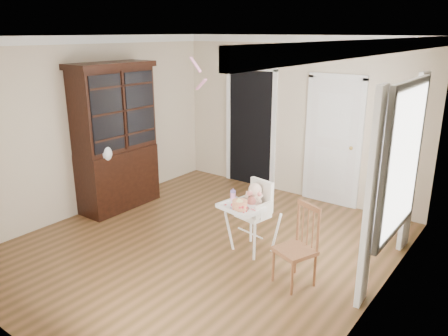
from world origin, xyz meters
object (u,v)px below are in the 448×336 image
Objects in this scene: cake at (240,205)px; sippy_cup at (233,195)px; high_chair at (253,208)px; china_cabinet at (115,137)px; dining_chair at (297,248)px.

cake is 0.30m from sippy_cup.
sippy_cup reaches higher than cake.
sippy_cup is (-0.26, -0.07, 0.15)m from high_chair.
sippy_cup is at bearing 141.45° from cake.
sippy_cup is (-0.23, 0.19, 0.02)m from cake.
sippy_cup is 0.07× the size of china_cabinet.
cake is (-0.02, -0.26, 0.13)m from high_chair.
dining_chair is at bearing -12.95° from high_chair.
cake is 0.90m from dining_chair.
dining_chair is at bearing -14.32° from sippy_cup.
china_cabinet is at bearing -169.48° from high_chair.
cake is at bearing -164.34° from dining_chair.
sippy_cup is 2.36m from china_cabinet.
china_cabinet is at bearing 174.53° from cake.
high_chair is 5.59× the size of sippy_cup.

